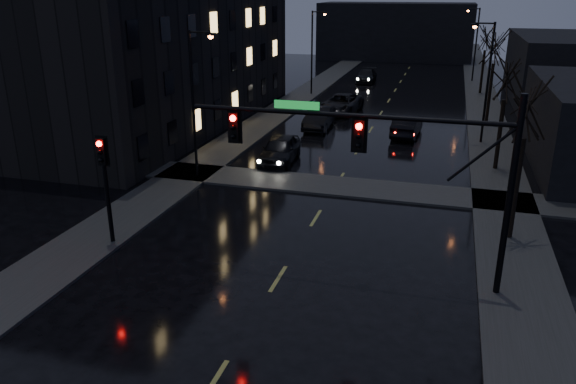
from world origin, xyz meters
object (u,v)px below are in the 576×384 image
Objects in this scene: oncoming_car_b at (319,118)px; oncoming_car_c at (341,104)px; oncoming_car_a at (280,149)px; lead_car at (407,125)px; oncoming_car_d at (366,76)px.

oncoming_car_b is 6.00m from oncoming_car_c.
oncoming_car_a is at bearing -93.07° from oncoming_car_b.
oncoming_car_a is at bearing -86.44° from oncoming_car_c.
oncoming_car_c is 1.21× the size of lead_car.
oncoming_car_a reaches higher than oncoming_car_b.
oncoming_car_a is 0.95× the size of oncoming_car_d.
oncoming_car_b is 0.85× the size of oncoming_car_c.
lead_car is (6.46, -23.66, 0.06)m from oncoming_car_d.
oncoming_car_d is (0.41, 32.35, -0.09)m from oncoming_car_a.
lead_car is (6.03, -6.54, -0.02)m from oncoming_car_c.
oncoming_car_d is at bearing -70.53° from lead_car.
lead_car is at bearing -40.56° from oncoming_car_c.
oncoming_car_d is at bearing 88.66° from oncoming_car_b.
oncoming_car_a is 1.00× the size of lead_car.
oncoming_car_b is 23.10m from oncoming_car_d.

